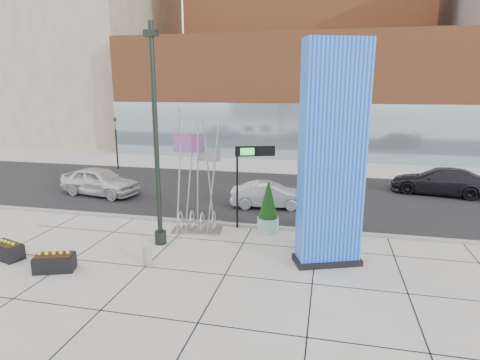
% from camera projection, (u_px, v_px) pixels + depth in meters
% --- Properties ---
extents(ground, '(160.00, 160.00, 0.00)m').
position_uv_depth(ground, '(206.00, 261.00, 15.14)').
color(ground, '#9E9991').
rests_on(ground, ground).
extents(street_asphalt, '(80.00, 12.00, 0.02)m').
position_uv_depth(street_asphalt, '(255.00, 193.00, 24.64)').
color(street_asphalt, black).
rests_on(street_asphalt, ground).
extents(curb_edge, '(80.00, 0.30, 0.12)m').
position_uv_depth(curb_edge, '(231.00, 224.00, 18.92)').
color(curb_edge, gray).
rests_on(curb_edge, ground).
extents(tower_podium, '(34.00, 10.00, 11.00)m').
position_uv_depth(tower_podium, '(297.00, 96.00, 39.34)').
color(tower_podium, '#9D542D').
rests_on(tower_podium, ground).
extents(tower_glass_front, '(34.00, 0.60, 5.00)m').
position_uv_depth(tower_glass_front, '(291.00, 132.00, 35.46)').
color(tower_glass_front, '#8CA5B2').
rests_on(tower_glass_front, ground).
extents(blue_pylon, '(2.62, 1.85, 7.99)m').
position_uv_depth(blue_pylon, '(332.00, 161.00, 14.09)').
color(blue_pylon, '#0D37CE').
rests_on(blue_pylon, ground).
extents(lamp_post, '(0.57, 0.48, 8.79)m').
position_uv_depth(lamp_post, '(157.00, 159.00, 15.97)').
color(lamp_post, black).
rests_on(lamp_post, ground).
extents(public_art_sculpture, '(2.34, 1.40, 5.02)m').
position_uv_depth(public_art_sculpture, '(197.00, 203.00, 17.96)').
color(public_art_sculpture, '#ADB0B2').
rests_on(public_art_sculpture, ground).
extents(concrete_bollard, '(0.34, 0.34, 0.67)m').
position_uv_depth(concrete_bollard, '(147.00, 256.00, 14.77)').
color(concrete_bollard, gray).
rests_on(concrete_bollard, ground).
extents(overhead_street_sign, '(1.76, 0.71, 3.82)m').
position_uv_depth(overhead_street_sign, '(251.00, 159.00, 17.79)').
color(overhead_street_sign, black).
rests_on(overhead_street_sign, ground).
extents(round_planter_east, '(1.05, 1.05, 2.63)m').
position_uv_depth(round_planter_east, '(336.00, 209.00, 17.26)').
color(round_planter_east, '#8FC1B7').
rests_on(round_planter_east, ground).
extents(round_planter_mid, '(1.10, 1.10, 2.74)m').
position_uv_depth(round_planter_mid, '(347.00, 209.00, 17.16)').
color(round_planter_mid, '#8FC1B7').
rests_on(round_planter_mid, ground).
extents(round_planter_west, '(0.97, 0.97, 2.42)m').
position_uv_depth(round_planter_west, '(268.00, 207.00, 17.92)').
color(round_planter_west, '#8FC1B7').
rests_on(round_planter_west, ground).
extents(box_planter_north, '(1.50, 1.09, 0.74)m').
position_uv_depth(box_planter_north, '(55.00, 262.00, 14.22)').
color(box_planter_north, black).
rests_on(box_planter_north, ground).
extents(box_planter_south, '(1.49, 1.04, 0.74)m').
position_uv_depth(box_planter_south, '(6.00, 250.00, 15.27)').
color(box_planter_south, black).
rests_on(box_planter_south, ground).
extents(car_white_west, '(5.17, 2.82, 1.67)m').
position_uv_depth(car_white_west, '(100.00, 182.00, 24.14)').
color(car_white_west, silver).
rests_on(car_white_west, ground).
extents(car_silver_mid, '(4.26, 1.96, 1.35)m').
position_uv_depth(car_silver_mid, '(269.00, 195.00, 21.67)').
color(car_silver_mid, '#B2B4BA').
rests_on(car_silver_mid, ground).
extents(car_dark_east, '(5.89, 3.30, 1.61)m').
position_uv_depth(car_dark_east, '(440.00, 181.00, 24.32)').
color(car_dark_east, black).
rests_on(car_dark_east, ground).
extents(traffic_signal, '(0.15, 0.18, 4.10)m').
position_uv_depth(traffic_signal, '(116.00, 140.00, 31.42)').
color(traffic_signal, black).
rests_on(traffic_signal, ground).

